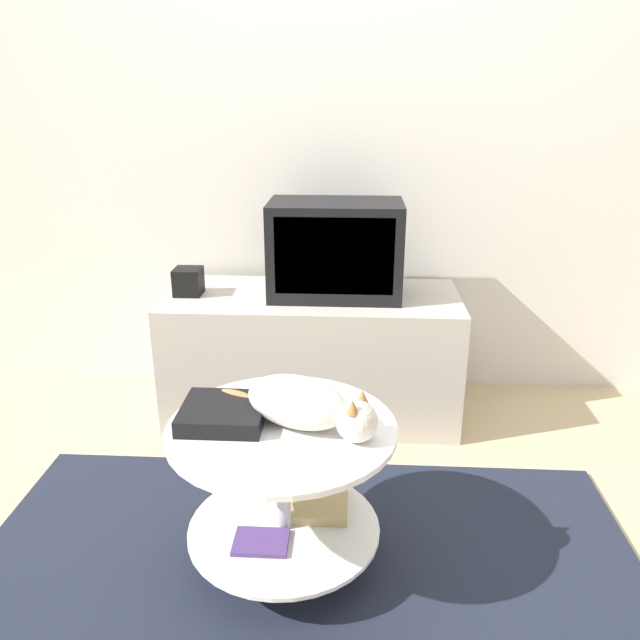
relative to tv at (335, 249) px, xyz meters
The scene contains 9 objects.
ground_plane 1.25m from the tv, 92.95° to the right, with size 12.00×12.00×0.00m, color tan.
wall_back 0.64m from the tv, 98.21° to the left, with size 8.00×0.05×2.60m.
rug 1.24m from the tv, 92.95° to the right, with size 2.07×1.04×0.02m.
tv_stand 0.49m from the tv, behind, with size 1.27×0.54×0.56m.
tv is the anchor object (origin of this frame).
speaker 0.65m from the tv, behind, with size 0.12×0.12×0.12m.
coffee_table 1.11m from the tv, 96.30° to the right, with size 0.66×0.66×0.48m.
dvd_box 1.06m from the tv, 106.12° to the right, with size 0.24×0.22×0.05m.
cat 1.03m from the tv, 92.81° to the right, with size 0.49×0.28×0.14m.
Camera 1 is at (0.13, -1.58, 1.39)m, focal length 35.00 mm.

